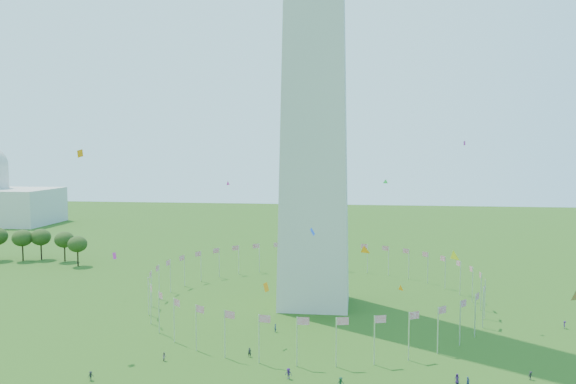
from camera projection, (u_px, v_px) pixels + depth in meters
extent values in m
cylinder|color=silver|center=(481.00, 292.00, 134.16)|extent=(0.24, 0.24, 9.00)
cylinder|color=silver|center=(472.00, 285.00, 141.11)|extent=(0.24, 0.24, 9.00)
cylinder|color=silver|center=(460.00, 278.00, 148.00)|extent=(0.24, 0.24, 9.00)
cylinder|color=silver|center=(445.00, 273.00, 154.61)|extent=(0.24, 0.24, 9.00)
cylinder|color=silver|center=(428.00, 268.00, 160.76)|extent=(0.24, 0.24, 9.00)
cylinder|color=silver|center=(409.00, 264.00, 166.24)|extent=(0.24, 0.24, 9.00)
cylinder|color=silver|center=(389.00, 261.00, 170.91)|extent=(0.24, 0.24, 9.00)
cylinder|color=silver|center=(367.00, 259.00, 174.60)|extent=(0.24, 0.24, 9.00)
cylinder|color=silver|center=(346.00, 257.00, 177.22)|extent=(0.24, 0.24, 9.00)
cylinder|color=silver|center=(324.00, 256.00, 178.68)|extent=(0.24, 0.24, 9.00)
cylinder|color=silver|center=(302.00, 256.00, 178.94)|extent=(0.24, 0.24, 9.00)
cylinder|color=silver|center=(281.00, 256.00, 177.98)|extent=(0.24, 0.24, 9.00)
cylinder|color=silver|center=(259.00, 258.00, 175.85)|extent=(0.24, 0.24, 9.00)
cylinder|color=silver|center=(239.00, 260.00, 172.60)|extent=(0.24, 0.24, 9.00)
cylinder|color=silver|center=(219.00, 263.00, 168.33)|extent=(0.24, 0.24, 9.00)
cylinder|color=silver|center=(201.00, 266.00, 163.18)|extent=(0.24, 0.24, 9.00)
cylinder|color=silver|center=(185.00, 271.00, 157.29)|extent=(0.24, 0.24, 9.00)
cylinder|color=silver|center=(170.00, 276.00, 150.85)|extent=(0.24, 0.24, 9.00)
cylinder|color=silver|center=(159.00, 282.00, 144.05)|extent=(0.24, 0.24, 9.00)
cylinder|color=silver|center=(152.00, 289.00, 137.11)|extent=(0.24, 0.24, 9.00)
cylinder|color=silver|center=(148.00, 296.00, 130.22)|extent=(0.24, 0.24, 9.00)
cylinder|color=silver|center=(151.00, 304.00, 123.61)|extent=(0.24, 0.24, 9.00)
cylinder|color=silver|center=(159.00, 312.00, 117.46)|extent=(0.24, 0.24, 9.00)
cylinder|color=silver|center=(174.00, 320.00, 111.97)|extent=(0.24, 0.24, 9.00)
cylinder|color=silver|center=(196.00, 328.00, 107.31)|extent=(0.24, 0.24, 9.00)
cylinder|color=silver|center=(225.00, 334.00, 103.62)|extent=(0.24, 0.24, 9.00)
cylinder|color=silver|center=(259.00, 339.00, 101.00)|extent=(0.24, 0.24, 9.00)
cylinder|color=silver|center=(297.00, 342.00, 99.54)|extent=(0.24, 0.24, 9.00)
cylinder|color=silver|center=(336.00, 342.00, 99.28)|extent=(0.24, 0.24, 9.00)
cylinder|color=silver|center=(374.00, 340.00, 100.23)|extent=(0.24, 0.24, 9.00)
cylinder|color=silver|center=(409.00, 336.00, 102.37)|extent=(0.24, 0.24, 9.00)
cylinder|color=silver|center=(438.00, 331.00, 105.62)|extent=(0.24, 0.24, 9.00)
cylinder|color=silver|center=(460.00, 323.00, 109.88)|extent=(0.24, 0.24, 9.00)
cylinder|color=silver|center=(475.00, 316.00, 115.04)|extent=(0.24, 0.24, 9.00)
cylinder|color=silver|center=(483.00, 307.00, 120.93)|extent=(0.24, 0.24, 9.00)
cylinder|color=silver|center=(485.00, 299.00, 127.37)|extent=(0.24, 0.24, 9.00)
imported|color=gray|center=(164.00, 356.00, 102.40)|extent=(0.99, 1.01, 1.64)
imported|color=#202C4C|center=(275.00, 328.00, 118.48)|extent=(0.65, 0.76, 1.76)
imported|color=#311747|center=(288.00, 374.00, 94.37)|extent=(1.30, 0.87, 1.86)
imported|color=black|center=(250.00, 352.00, 104.30)|extent=(0.69, 0.51, 1.74)
imported|color=black|center=(91.00, 376.00, 93.76)|extent=(1.11, 1.16, 1.59)
imported|color=#20294B|center=(468.00, 382.00, 90.98)|extent=(0.77, 0.73, 1.78)
imported|color=black|center=(531.00, 375.00, 94.05)|extent=(1.09, 0.94, 1.47)
imported|color=#193F21|center=(341.00, 383.00, 90.68)|extent=(1.38, 1.10, 1.87)
imported|color=#3B1B51|center=(565.00, 325.00, 120.72)|extent=(0.92, 1.22, 1.68)
imported|color=#34194C|center=(457.00, 379.00, 92.56)|extent=(0.97, 0.88, 1.65)
plane|color=yellow|center=(454.00, 256.00, 109.30)|extent=(1.30, 2.39, 2.61)
plane|color=orange|center=(80.00, 153.00, 109.04)|extent=(0.79, 1.73, 1.79)
plane|color=#CC2699|center=(228.00, 184.00, 141.98)|extent=(0.51, 1.33, 1.42)
plane|color=yellow|center=(320.00, 272.00, 131.27)|extent=(1.33, 0.45, 1.25)
plane|color=blue|center=(313.00, 232.00, 102.62)|extent=(1.29, 1.15, 1.51)
plane|color=#CC2699|center=(464.00, 143.00, 125.72)|extent=(0.73, 0.94, 1.18)
plane|color=orange|center=(401.00, 288.00, 121.45)|extent=(1.10, 1.04, 1.40)
plane|color=orange|center=(266.00, 287.00, 110.74)|extent=(1.87, 0.85, 1.78)
plane|color=#CC2699|center=(114.00, 256.00, 144.77)|extent=(1.50, 1.41, 1.77)
plane|color=green|center=(386.00, 182.00, 126.75)|extent=(1.15, 0.64, 1.03)
plane|color=red|center=(576.00, 297.00, 93.98)|extent=(1.73, 1.01, 1.92)
plane|color=orange|center=(365.00, 250.00, 116.49)|extent=(1.82, 2.02, 2.41)
ellipsoid|color=#314E1A|center=(23.00, 246.00, 193.08)|extent=(6.80, 6.80, 10.62)
ellipsoid|color=#314E1A|center=(41.00, 245.00, 195.20)|extent=(6.77, 6.77, 10.58)
ellipsoid|color=#314E1A|center=(65.00, 247.00, 191.83)|extent=(6.51, 6.51, 10.17)
ellipsoid|color=#314E1A|center=(78.00, 251.00, 184.31)|extent=(6.29, 6.29, 9.82)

